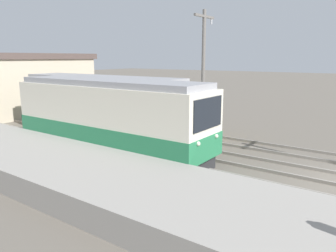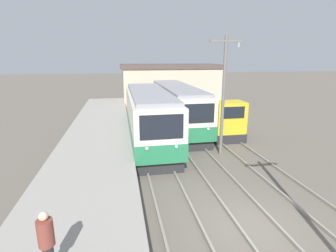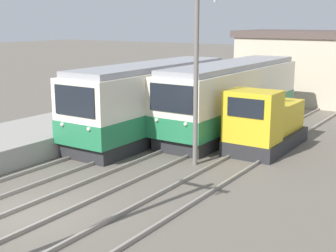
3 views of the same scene
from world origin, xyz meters
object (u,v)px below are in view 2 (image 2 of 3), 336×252
commuter_train_center (177,109)px  person_on_platform (47,241)px  commuter_train_left (149,120)px  shunting_locomotive (220,121)px  catenary_mast_mid (224,92)px

commuter_train_center → person_on_platform: commuter_train_center is taller
commuter_train_left → shunting_locomotive: commuter_train_left is taller
commuter_train_center → person_on_platform: bearing=-112.7°
commuter_train_left → shunting_locomotive: size_ratio=2.17×
commuter_train_center → commuter_train_left: bearing=-127.9°
person_on_platform → commuter_train_left: bearing=72.6°
shunting_locomotive → person_on_platform: size_ratio=3.03×
commuter_train_center → person_on_platform: (-6.68, -15.97, 0.12)m
commuter_train_left → shunting_locomotive: 5.92m
commuter_train_left → commuter_train_center: size_ratio=0.92×
shunting_locomotive → person_on_platform: bearing=-125.9°
catenary_mast_mid → person_on_platform: size_ratio=4.32×
commuter_train_left → person_on_platform: 12.97m
commuter_train_left → commuter_train_center: (2.80, 3.60, -0.03)m
commuter_train_left → shunting_locomotive: (5.80, 1.03, -0.58)m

